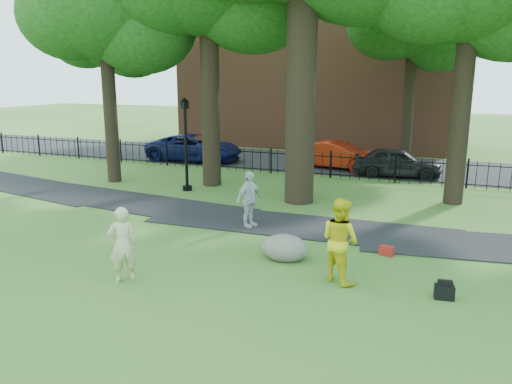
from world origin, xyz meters
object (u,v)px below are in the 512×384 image
at_px(boulder, 285,246).
at_px(lamppost, 186,146).
at_px(red_sedan, 337,155).
at_px(woman, 123,244).
at_px(man, 340,240).

xyz_separation_m(boulder, lamppost, (-6.45, 6.17, 1.54)).
xyz_separation_m(boulder, red_sedan, (-1.74, 13.59, 0.35)).
height_order(boulder, red_sedan, red_sedan).
bearing_deg(red_sedan, boulder, -164.04).
xyz_separation_m(woman, red_sedan, (1.30, 16.37, -0.19)).
relative_size(woman, boulder, 1.46).
xyz_separation_m(woman, man, (4.69, 1.89, 0.10)).
bearing_deg(woman, boulder, 179.57).
distance_m(woman, lamppost, 9.63).
bearing_deg(lamppost, man, -19.40).
distance_m(boulder, lamppost, 9.06).
relative_size(woman, red_sedan, 0.42).
xyz_separation_m(lamppost, red_sedan, (4.72, 7.42, -1.19)).
bearing_deg(boulder, woman, -137.54).
relative_size(woman, lamppost, 0.47).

